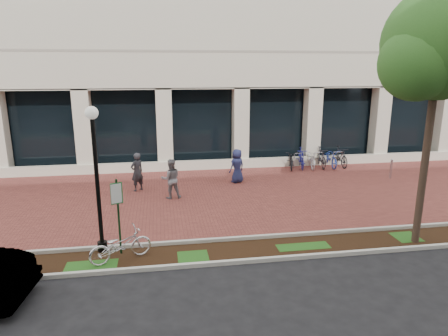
{
  "coord_description": "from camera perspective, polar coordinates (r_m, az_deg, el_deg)",
  "views": [
    {
      "loc": [
        -2.24,
        -15.79,
        5.26
      ],
      "look_at": [
        0.19,
        -0.8,
        1.4
      ],
      "focal_mm": 32.0,
      "sensor_mm": 36.0,
      "label": 1
    }
  ],
  "objects": [
    {
      "name": "pedestrian_mid",
      "position": [
        16.41,
        -7.59,
        -1.55
      ],
      "size": [
        0.87,
        0.71,
        1.64
      ],
      "primitive_type": "imported",
      "rotation": [
        0.0,
        0.0,
        3.26
      ],
      "color": "slate",
      "rests_on": "ground"
    },
    {
      "name": "curb_street_side",
      "position": [
        11.31,
        3.33,
        -13.12
      ],
      "size": [
        40.0,
        0.12,
        0.12
      ],
      "primitive_type": "cube",
      "color": "beige",
      "rests_on": "ground"
    },
    {
      "name": "planting_strip",
      "position": [
        11.99,
        2.54,
        -11.74
      ],
      "size": [
        40.0,
        1.5,
        0.01
      ],
      "primitive_type": "cube",
      "color": "black",
      "rests_on": "ground"
    },
    {
      "name": "pedestrian_left",
      "position": [
        17.63,
        -12.31,
        -0.56
      ],
      "size": [
        0.74,
        0.7,
        1.69
      ],
      "primitive_type": "imported",
      "rotation": [
        0.0,
        0.0,
        3.82
      ],
      "color": "#242429",
      "rests_on": "ground"
    },
    {
      "name": "parking_sign",
      "position": [
        11.64,
        -14.91,
        -5.37
      ],
      "size": [
        0.34,
        0.07,
        2.24
      ],
      "rotation": [
        0.0,
        0.0,
        0.39
      ],
      "color": "#14381C",
      "rests_on": "ground"
    },
    {
      "name": "bike_rack_cluster",
      "position": [
        21.93,
        12.91,
        1.39
      ],
      "size": [
        3.56,
        1.95,
        1.08
      ],
      "rotation": [
        0.0,
        0.0,
        -0.15
      ],
      "color": "black",
      "rests_on": "ground"
    },
    {
      "name": "bollard",
      "position": [
        20.81,
        22.76,
        -0.09
      ],
      "size": [
        0.12,
        0.12,
        0.98
      ],
      "color": "#B5B5BA",
      "rests_on": "ground"
    },
    {
      "name": "lamppost",
      "position": [
        11.69,
        -17.76,
        -0.6
      ],
      "size": [
        0.36,
        0.36,
        4.24
      ],
      "color": "black",
      "rests_on": "ground"
    },
    {
      "name": "pedestrian_right",
      "position": [
        18.5,
        1.88,
        0.29
      ],
      "size": [
        0.92,
        0.81,
        1.59
      ],
      "primitive_type": "imported",
      "rotation": [
        0.0,
        0.0,
        3.64
      ],
      "color": "#1B2044",
      "rests_on": "ground"
    },
    {
      "name": "ground",
      "position": [
        16.79,
        -1.09,
        -3.98
      ],
      "size": [
        120.0,
        120.0,
        0.0
      ],
      "primitive_type": "plane",
      "color": "black",
      "rests_on": "ground"
    },
    {
      "name": "brick_plaza",
      "position": [
        16.79,
        -1.09,
        -3.97
      ],
      "size": [
        40.0,
        9.0,
        0.01
      ],
      "primitive_type": "cube",
      "color": "brown",
      "rests_on": "ground"
    },
    {
      "name": "street_tree",
      "position": [
        12.9,
        28.49,
        14.52
      ],
      "size": [
        3.75,
        3.13,
        7.46
      ],
      "color": "#453327",
      "rests_on": "ground"
    },
    {
      "name": "curb_plaza_side",
      "position": [
        12.63,
        1.85,
        -10.04
      ],
      "size": [
        40.0,
        0.12,
        0.12
      ],
      "primitive_type": "cube",
      "color": "beige",
      "rests_on": "ground"
    },
    {
      "name": "locked_bicycle",
      "position": [
        11.61,
        -14.57,
        -10.62
      ],
      "size": [
        1.87,
        1.26,
        0.93
      ],
      "primitive_type": "imported",
      "rotation": [
        0.0,
        0.0,
        1.98
      ],
      "color": "silver",
      "rests_on": "ground"
    }
  ]
}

